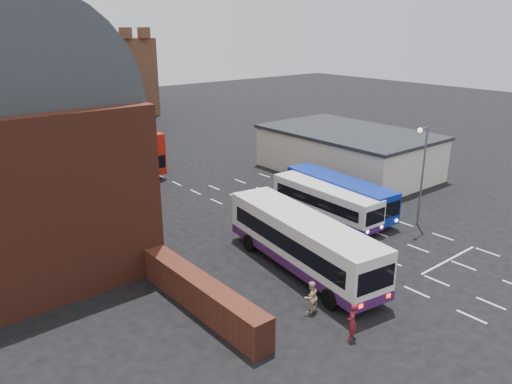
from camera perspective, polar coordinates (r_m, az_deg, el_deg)
ground at (r=31.51m, az=11.77°, el=-8.31°), size 180.00×180.00×0.00m
forecourt_wall at (r=26.24m, az=-6.21°, el=-11.63°), size 1.20×10.00×1.80m
cream_building at (r=50.09m, az=10.42°, el=4.59°), size 10.40×16.40×4.25m
brick_terrace at (r=65.79m, az=-25.10°, el=9.45°), size 22.00×10.00×11.00m
castle_keep at (r=88.22m, az=-21.07°, el=12.22°), size 22.00×22.00×12.00m
bus_white_outbound at (r=29.84m, az=5.34°, el=-5.39°), size 4.47×12.47×3.33m
bus_white_inbound at (r=37.83m, az=7.89°, el=-0.89°), size 2.65×9.60×2.60m
bus_blue at (r=39.34m, az=9.49°, el=-0.07°), size 3.12×10.22×2.75m
bus_red_double at (r=52.00m, az=-14.60°, el=5.00°), size 3.05×11.02×4.37m
street_lamp at (r=37.25m, az=18.44°, el=2.76°), size 1.50×0.45×7.43m
pedestrian_red at (r=24.47m, az=10.92°, el=-14.30°), size 0.80×0.73×1.83m
pedestrian_beige at (r=26.17m, az=6.29°, el=-11.83°), size 0.90×0.73×1.72m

